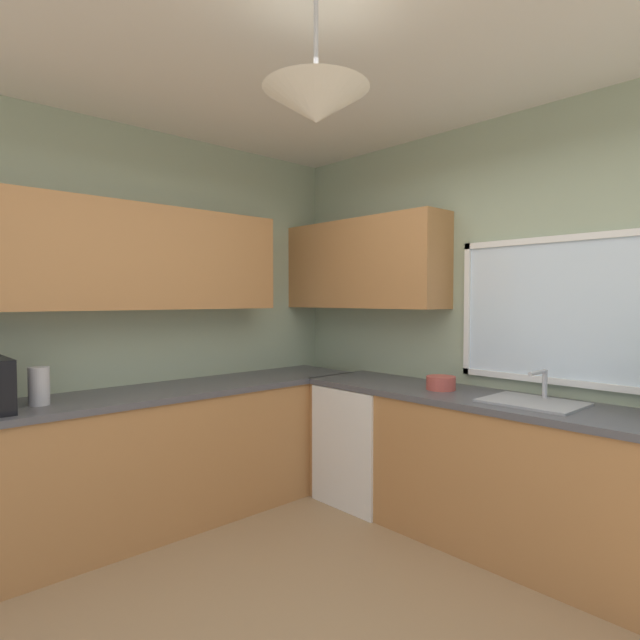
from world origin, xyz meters
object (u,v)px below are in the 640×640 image
(dishwasher, at_px, (368,442))
(bowl, at_px, (441,383))
(sink_assembly, at_px, (533,401))
(kettle, at_px, (39,386))

(dishwasher, height_order, bowl, bowl)
(sink_assembly, relative_size, bowl, 2.76)
(kettle, bearing_deg, bowl, 59.13)
(kettle, bearing_deg, sink_assembly, 48.33)
(kettle, xyz_separation_m, bowl, (1.26, 2.12, -0.06))
(sink_assembly, bearing_deg, kettle, -131.67)
(dishwasher, relative_size, sink_assembly, 1.63)
(sink_assembly, height_order, bowl, sink_assembly)
(dishwasher, relative_size, bowl, 4.50)
(dishwasher, distance_m, bowl, 0.82)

